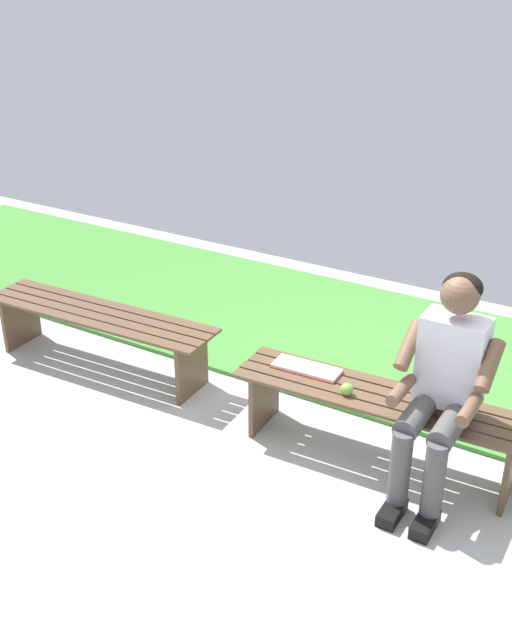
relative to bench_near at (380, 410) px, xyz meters
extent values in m
cube|color=#B2B2AD|center=(1.05, 1.00, -0.35)|extent=(10.00, 7.00, 0.04)
cube|color=#478C38|center=(1.05, -1.29, -0.31)|extent=(9.00, 1.89, 0.03)
cube|color=brown|center=(0.01, -0.15, 0.09)|extent=(1.73, 0.16, 0.02)
cube|color=brown|center=(0.00, -0.05, 0.09)|extent=(1.73, 0.16, 0.02)
cube|color=brown|center=(0.00, 0.05, 0.09)|extent=(1.73, 0.16, 0.02)
cube|color=brown|center=(-0.01, 0.15, 0.09)|extent=(1.73, 0.16, 0.02)
cube|color=brown|center=(-0.74, -0.03, -0.12)|extent=(0.05, 0.35, 0.41)
cube|color=brown|center=(0.74, 0.03, -0.12)|extent=(0.05, 0.35, 0.41)
cube|color=brown|center=(2.10, -0.15, 0.09)|extent=(1.76, 0.16, 0.02)
cube|color=brown|center=(2.10, -0.05, 0.09)|extent=(1.76, 0.16, 0.02)
cube|color=brown|center=(2.09, 0.05, 0.09)|extent=(1.76, 0.16, 0.02)
cube|color=brown|center=(2.09, 0.15, 0.09)|extent=(1.76, 0.16, 0.02)
cube|color=brown|center=(1.34, -0.03, -0.12)|extent=(0.05, 0.35, 0.41)
cube|color=brown|center=(2.85, 0.03, -0.12)|extent=(0.05, 0.35, 0.41)
cube|color=silver|center=(-0.36, -0.02, 0.42)|extent=(0.34, 0.20, 0.50)
sphere|color=brown|center=(-0.36, -0.01, 0.80)|extent=(0.20, 0.20, 0.20)
ellipsoid|color=black|center=(-0.36, -0.04, 0.83)|extent=(0.20, 0.19, 0.15)
cylinder|color=#4C4C4C|center=(-0.45, 0.18, 0.17)|extent=(0.13, 0.40, 0.13)
cylinder|color=#4C4C4C|center=(-0.27, 0.18, 0.17)|extent=(0.13, 0.40, 0.13)
cylinder|color=#4C4C4C|center=(-0.45, 0.38, -0.08)|extent=(0.11, 0.11, 0.50)
cube|color=black|center=(-0.45, 0.44, -0.29)|extent=(0.10, 0.22, 0.07)
cylinder|color=#4C4C4C|center=(-0.27, 0.38, -0.08)|extent=(0.11, 0.11, 0.50)
cube|color=black|center=(-0.27, 0.44, -0.29)|extent=(0.10, 0.22, 0.07)
cylinder|color=brown|center=(-0.57, 0.06, 0.49)|extent=(0.08, 0.28, 0.23)
cylinder|color=brown|center=(-0.54, 0.22, 0.31)|extent=(0.07, 0.26, 0.07)
cylinder|color=brown|center=(-0.15, 0.06, 0.49)|extent=(0.08, 0.28, 0.23)
cylinder|color=brown|center=(-0.18, 0.22, 0.31)|extent=(0.07, 0.26, 0.07)
sphere|color=#72B738|center=(0.17, 0.09, 0.14)|extent=(0.07, 0.07, 0.07)
cube|color=white|center=(0.39, -0.04, 0.11)|extent=(0.21, 0.16, 0.02)
cube|color=white|center=(0.60, -0.03, 0.11)|extent=(0.21, 0.16, 0.02)
cube|color=red|center=(0.49, -0.04, 0.10)|extent=(0.42, 0.18, 0.01)
camera|label=1|loc=(-1.25, 3.46, 2.36)|focal=42.40mm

